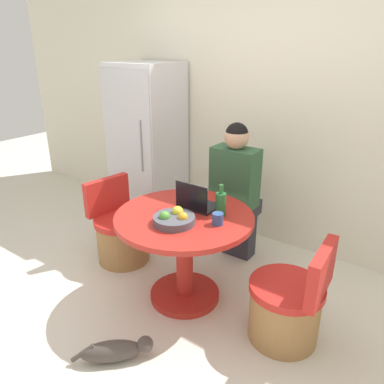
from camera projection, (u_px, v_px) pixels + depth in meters
ground_plane at (154, 310)px, 2.89m from camera, size 12.00×12.00×0.00m
wall_back at (257, 112)px, 3.61m from camera, size 7.00×0.06×2.60m
refrigerator at (147, 145)px, 4.11m from camera, size 0.68×0.63×1.74m
dining_table at (184, 242)px, 2.86m from camera, size 1.04×1.04×0.74m
chair_left_side at (121, 234)px, 3.50m from camera, size 0.52×0.51×0.77m
chair_right_side at (287, 307)px, 2.54m from camera, size 0.50×0.50×0.77m
person_seated at (237, 188)px, 3.33m from camera, size 0.40×0.37×1.31m
laptop at (197, 203)px, 2.87m from camera, size 0.28×0.23×0.22m
fruit_bowl at (174, 219)px, 2.64m from camera, size 0.30×0.30×0.10m
coffee_cup at (218, 219)px, 2.62m from camera, size 0.08×0.08×0.09m
bottle at (221, 203)px, 2.74m from camera, size 0.08×0.08×0.24m
cat at (116, 350)px, 2.42m from camera, size 0.40×0.40×0.16m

